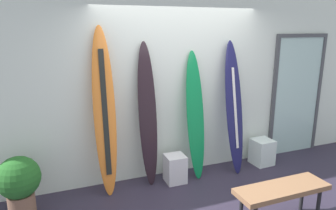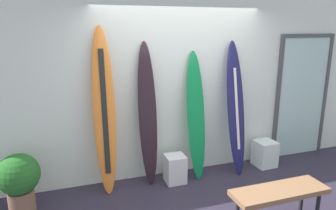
{
  "view_description": "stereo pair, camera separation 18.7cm",
  "coord_description": "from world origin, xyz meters",
  "px_view_note": "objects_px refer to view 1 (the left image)",
  "views": [
    {
      "loc": [
        -1.78,
        -2.93,
        2.22
      ],
      "look_at": [
        -0.27,
        0.95,
        1.16
      ],
      "focal_mm": 32.85,
      "sensor_mm": 36.0,
      "label": 1
    },
    {
      "loc": [
        -1.61,
        -3.0,
        2.22
      ],
      "look_at": [
        -0.27,
        0.95,
        1.16
      ],
      "focal_mm": 32.85,
      "sensor_mm": 36.0,
      "label": 2
    }
  ],
  "objects_px": {
    "surfboard_navy": "(234,108)",
    "surfboard_emerald": "(195,116)",
    "display_block_left": "(262,152)",
    "surfboard_charcoal": "(148,116)",
    "glass_door": "(297,93)",
    "display_block_center": "(175,169)",
    "potted_plant": "(19,183)",
    "surfboard_sunset": "(105,113)",
    "bench": "(282,191)"
  },
  "relations": [
    {
      "from": "surfboard_sunset",
      "to": "display_block_left",
      "type": "xyz_separation_m",
      "value": [
        2.55,
        -0.05,
        -0.92
      ]
    },
    {
      "from": "surfboard_navy",
      "to": "display_block_left",
      "type": "distance_m",
      "value": 1.0
    },
    {
      "from": "surfboard_emerald",
      "to": "potted_plant",
      "type": "relative_size",
      "value": 2.48
    },
    {
      "from": "surfboard_emerald",
      "to": "surfboard_navy",
      "type": "height_order",
      "value": "surfboard_navy"
    },
    {
      "from": "bench",
      "to": "display_block_left",
      "type": "bearing_deg",
      "value": 59.11
    },
    {
      "from": "surfboard_charcoal",
      "to": "glass_door",
      "type": "distance_m",
      "value": 2.81
    },
    {
      "from": "potted_plant",
      "to": "display_block_center",
      "type": "bearing_deg",
      "value": 3.74
    },
    {
      "from": "potted_plant",
      "to": "display_block_left",
      "type": "bearing_deg",
      "value": 2.78
    },
    {
      "from": "surfboard_sunset",
      "to": "surfboard_charcoal",
      "type": "bearing_deg",
      "value": 3.94
    },
    {
      "from": "display_block_left",
      "to": "bench",
      "type": "bearing_deg",
      "value": -120.89
    },
    {
      "from": "surfboard_emerald",
      "to": "display_block_left",
      "type": "bearing_deg",
      "value": -2.97
    },
    {
      "from": "display_block_left",
      "to": "surfboard_emerald",
      "type": "bearing_deg",
      "value": 177.03
    },
    {
      "from": "surfboard_charcoal",
      "to": "surfboard_navy",
      "type": "height_order",
      "value": "surfboard_charcoal"
    },
    {
      "from": "surfboard_charcoal",
      "to": "bench",
      "type": "xyz_separation_m",
      "value": [
        1.1,
        -1.52,
        -0.59
      ]
    },
    {
      "from": "surfboard_emerald",
      "to": "bench",
      "type": "xyz_separation_m",
      "value": [
        0.37,
        -1.49,
        -0.53
      ]
    },
    {
      "from": "surfboard_emerald",
      "to": "bench",
      "type": "height_order",
      "value": "surfboard_emerald"
    },
    {
      "from": "potted_plant",
      "to": "surfboard_navy",
      "type": "bearing_deg",
      "value": 3.47
    },
    {
      "from": "surfboard_sunset",
      "to": "glass_door",
      "type": "relative_size",
      "value": 1.07
    },
    {
      "from": "glass_door",
      "to": "surfboard_navy",
      "type": "bearing_deg",
      "value": -170.55
    },
    {
      "from": "surfboard_navy",
      "to": "display_block_left",
      "type": "relative_size",
      "value": 4.82
    },
    {
      "from": "surfboard_charcoal",
      "to": "surfboard_navy",
      "type": "xyz_separation_m",
      "value": [
        1.36,
        -0.09,
        0.01
      ]
    },
    {
      "from": "bench",
      "to": "surfboard_sunset",
      "type": "bearing_deg",
      "value": 139.1
    },
    {
      "from": "surfboard_navy",
      "to": "potted_plant",
      "type": "distance_m",
      "value": 3.1
    },
    {
      "from": "surfboard_sunset",
      "to": "surfboard_navy",
      "type": "bearing_deg",
      "value": -1.27
    },
    {
      "from": "surfboard_sunset",
      "to": "display_block_center",
      "type": "xyz_separation_m",
      "value": [
        0.97,
        -0.09,
        -0.92
      ]
    },
    {
      "from": "glass_door",
      "to": "display_block_left",
      "type": "bearing_deg",
      "value": -163.81
    },
    {
      "from": "surfboard_emerald",
      "to": "display_block_left",
      "type": "distance_m",
      "value": 1.43
    },
    {
      "from": "display_block_center",
      "to": "glass_door",
      "type": "height_order",
      "value": "glass_door"
    },
    {
      "from": "bench",
      "to": "display_block_center",
      "type": "bearing_deg",
      "value": 117.97
    },
    {
      "from": "surfboard_navy",
      "to": "surfboard_emerald",
      "type": "bearing_deg",
      "value": 175.02
    },
    {
      "from": "display_block_left",
      "to": "surfboard_charcoal",
      "type": "bearing_deg",
      "value": 177.25
    },
    {
      "from": "display_block_left",
      "to": "display_block_center",
      "type": "distance_m",
      "value": 1.58
    },
    {
      "from": "surfboard_navy",
      "to": "glass_door",
      "type": "bearing_deg",
      "value": 9.45
    },
    {
      "from": "surfboard_sunset",
      "to": "surfboard_charcoal",
      "type": "xyz_separation_m",
      "value": [
        0.61,
        0.04,
        -0.12
      ]
    },
    {
      "from": "surfboard_charcoal",
      "to": "bench",
      "type": "height_order",
      "value": "surfboard_charcoal"
    },
    {
      "from": "surfboard_charcoal",
      "to": "surfboard_emerald",
      "type": "height_order",
      "value": "surfboard_charcoal"
    },
    {
      "from": "surfboard_sunset",
      "to": "bench",
      "type": "height_order",
      "value": "surfboard_sunset"
    },
    {
      "from": "surfboard_sunset",
      "to": "potted_plant",
      "type": "height_order",
      "value": "surfboard_sunset"
    },
    {
      "from": "display_block_center",
      "to": "bench",
      "type": "xyz_separation_m",
      "value": [
        0.73,
        -1.38,
        0.21
      ]
    },
    {
      "from": "glass_door",
      "to": "bench",
      "type": "distance_m",
      "value": 2.48
    },
    {
      "from": "surfboard_navy",
      "to": "bench",
      "type": "xyz_separation_m",
      "value": [
        -0.26,
        -1.43,
        -0.6
      ]
    },
    {
      "from": "surfboard_emerald",
      "to": "potted_plant",
      "type": "height_order",
      "value": "surfboard_emerald"
    },
    {
      "from": "display_block_left",
      "to": "glass_door",
      "type": "bearing_deg",
      "value": 16.19
    },
    {
      "from": "surfboard_charcoal",
      "to": "surfboard_emerald",
      "type": "relative_size",
      "value": 1.08
    },
    {
      "from": "surfboard_navy",
      "to": "bench",
      "type": "bearing_deg",
      "value": -100.45
    },
    {
      "from": "surfboard_charcoal",
      "to": "bench",
      "type": "bearing_deg",
      "value": -54.11
    },
    {
      "from": "surfboard_charcoal",
      "to": "display_block_center",
      "type": "distance_m",
      "value": 0.89
    },
    {
      "from": "surfboard_charcoal",
      "to": "surfboard_navy",
      "type": "relative_size",
      "value": 1.0
    },
    {
      "from": "surfboard_charcoal",
      "to": "bench",
      "type": "distance_m",
      "value": 1.96
    },
    {
      "from": "surfboard_navy",
      "to": "display_block_center",
      "type": "xyz_separation_m",
      "value": [
        -1.0,
        -0.05,
        -0.81
      ]
    }
  ]
}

